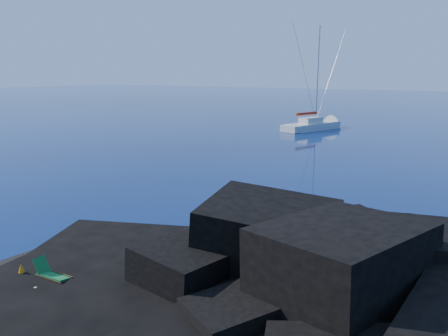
% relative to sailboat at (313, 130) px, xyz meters
% --- Properties ---
extents(headland, '(24.00, 24.00, 3.60)m').
position_rel_sailboat_xyz_m(headland, '(17.73, -47.26, 0.00)').
color(headland, black).
rests_on(headland, ground).
extents(beach, '(9.08, 6.86, 0.70)m').
position_rel_sailboat_xyz_m(beach, '(9.23, -49.76, 0.00)').
color(beach, black).
rests_on(beach, ground).
extents(surf_foam, '(10.00, 8.00, 0.06)m').
position_rel_sailboat_xyz_m(surf_foam, '(9.73, -45.26, 0.00)').
color(surf_foam, white).
rests_on(surf_foam, ground).
extents(sailboat, '(6.98, 13.88, 14.33)m').
position_rel_sailboat_xyz_m(sailboat, '(0.00, 0.00, 0.00)').
color(sailboat, silver).
rests_on(sailboat, ground).
extents(deck_chair, '(1.46, 0.69, 0.98)m').
position_rel_sailboat_xyz_m(deck_chair, '(8.62, -49.73, 0.84)').
color(deck_chair, '#17692F').
rests_on(deck_chair, beach).
extents(towel, '(1.85, 1.06, 0.05)m').
position_rel_sailboat_xyz_m(towel, '(8.29, -50.53, 0.37)').
color(towel, white).
rests_on(towel, beach).
extents(sunbather, '(1.72, 0.70, 0.26)m').
position_rel_sailboat_xyz_m(sunbather, '(8.29, -50.53, 0.53)').
color(sunbather, tan).
rests_on(sunbather, towel).
extents(marker_cone, '(0.44, 0.44, 0.63)m').
position_rel_sailboat_xyz_m(marker_cone, '(7.29, -50.14, 0.67)').
color(marker_cone, orange).
rests_on(marker_cone, beach).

